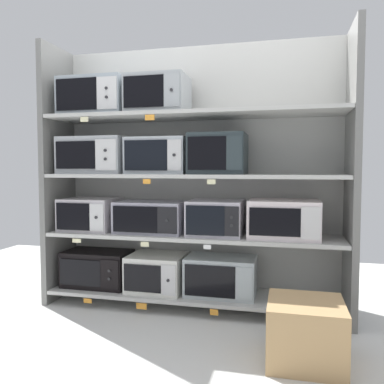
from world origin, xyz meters
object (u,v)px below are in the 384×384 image
Objects in this scene: microwave_9 at (218,154)px; microwave_0 at (98,268)px; microwave_7 at (96,156)px; microwave_8 at (159,156)px; microwave_1 at (157,272)px; microwave_10 at (95,97)px; microwave_5 at (216,218)px; microwave_3 at (91,214)px; microwave_6 at (284,219)px; microwave_2 at (221,276)px; microwave_4 at (151,217)px; shipping_carton at (305,332)px; microwave_11 at (158,95)px.

microwave_0 is at bearing 179.99° from microwave_9.
microwave_8 is at bearing -0.04° from microwave_7.
microwave_1 is at bearing -0.00° from microwave_0.
microwave_9 reaches higher than microwave_7.
microwave_5 is at bearing -0.01° from microwave_10.
microwave_0 is 0.48m from microwave_3.
microwave_2 is at bearing -179.96° from microwave_6.
microwave_4 is 1.00× the size of microwave_7.
microwave_7 reaches higher than microwave_2.
microwave_4 is at bearing 0.00° from microwave_3.
microwave_0 is 1.10m from microwave_2.
microwave_7 is (-1.06, 0.00, 0.51)m from microwave_5.
microwave_1 is at bearing 147.91° from shipping_carton.
microwave_6 is (1.09, 0.00, 0.02)m from microwave_4.
microwave_11 is 2.11m from shipping_carton.
microwave_7 is 2.18m from shipping_carton.
shipping_carton is (1.17, -0.74, -1.58)m from microwave_11.
microwave_7 reaches higher than microwave_8.
microwave_8 is at bearing -179.97° from microwave_6.
shipping_carton is at bearing -23.16° from microwave_7.
microwave_6 is 1.44m from microwave_11.
microwave_6 is (1.05, 0.00, 0.49)m from microwave_1.
microwave_3 is at bearing 180.00° from microwave_5.
microwave_2 is at bearing -0.02° from microwave_7.
microwave_6 is 0.94× the size of microwave_7.
microwave_4 is 1.14m from microwave_10.
microwave_10 is at bearing 180.00° from microwave_4.
microwave_8 is 1.13× the size of shipping_carton.
microwave_10 reaches higher than microwave_6.
microwave_7 is 0.75m from microwave_11.
microwave_3 is at bearing -180.00° from microwave_4.
microwave_10 is 1.18× the size of microwave_11.
microwave_5 is 0.70m from microwave_8.
microwave_3 is at bearing -179.97° from microwave_1.
microwave_3 is 0.84× the size of microwave_6.
microwave_9 is at bearing 0.02° from microwave_8.
microwave_11 is (-0.53, 0.00, 1.49)m from microwave_2.
microwave_4 is (-0.05, -0.00, 0.47)m from microwave_1.
microwave_10 is 0.57m from microwave_11.
microwave_4 is 1.28× the size of shipping_carton.
microwave_11 reaches higher than microwave_0.
microwave_11 is at bearing 147.59° from shipping_carton.
microwave_4 is (-0.60, -0.00, 0.47)m from microwave_2.
microwave_0 is 1.00× the size of microwave_4.
microwave_1 is 1.05× the size of microwave_9.
microwave_0 is 1.16m from microwave_5.
microwave_6 reaches higher than microwave_3.
microwave_6 is at bearing 0.01° from microwave_3.
microwave_1 is at bearing 178.94° from microwave_8.
microwave_5 is 0.87× the size of microwave_8.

